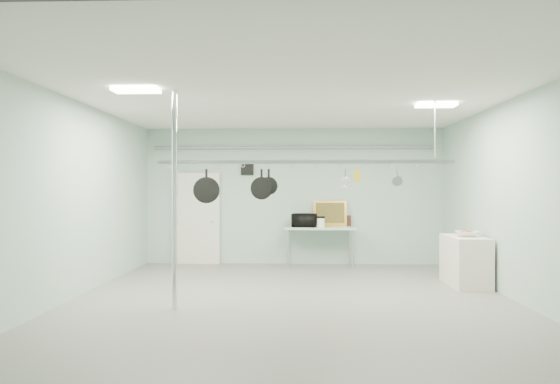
{
  "coord_description": "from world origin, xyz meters",
  "views": [
    {
      "loc": [
        0.09,
        -7.79,
        1.74
      ],
      "look_at": [
        -0.22,
        1.0,
        1.71
      ],
      "focal_mm": 32.0,
      "sensor_mm": 36.0,
      "label": 1
    }
  ],
  "objects_px": {
    "skillet_mid": "(262,184)",
    "skillet_right": "(269,181)",
    "prep_table": "(320,230)",
    "chrome_pole": "(175,200)",
    "skillet_left": "(206,186)",
    "microwave": "(304,220)",
    "fruit_bowl": "(467,234)",
    "side_cabinet": "(465,261)",
    "pot_rack": "(304,160)",
    "coffee_canister": "(321,223)"
  },
  "relations": [
    {
      "from": "pot_rack",
      "to": "fruit_bowl",
      "type": "relative_size",
      "value": 11.77
    },
    {
      "from": "microwave",
      "to": "coffee_canister",
      "type": "xyz_separation_m",
      "value": [
        0.37,
        -0.15,
        -0.05
      ]
    },
    {
      "from": "skillet_mid",
      "to": "pot_rack",
      "type": "bearing_deg",
      "value": 8.84
    },
    {
      "from": "side_cabinet",
      "to": "fruit_bowl",
      "type": "xyz_separation_m",
      "value": [
        0.01,
        -0.08,
        0.5
      ]
    },
    {
      "from": "coffee_canister",
      "to": "skillet_mid",
      "type": "relative_size",
      "value": 0.43
    },
    {
      "from": "skillet_left",
      "to": "microwave",
      "type": "bearing_deg",
      "value": 54.79
    },
    {
      "from": "fruit_bowl",
      "to": "skillet_left",
      "type": "distance_m",
      "value": 4.74
    },
    {
      "from": "prep_table",
      "to": "pot_rack",
      "type": "height_order",
      "value": "pot_rack"
    },
    {
      "from": "chrome_pole",
      "to": "skillet_mid",
      "type": "xyz_separation_m",
      "value": [
        1.2,
        0.9,
        0.24
      ]
    },
    {
      "from": "skillet_left",
      "to": "skillet_mid",
      "type": "height_order",
      "value": "same"
    },
    {
      "from": "coffee_canister",
      "to": "skillet_left",
      "type": "distance_m",
      "value": 3.79
    },
    {
      "from": "prep_table",
      "to": "skillet_left",
      "type": "xyz_separation_m",
      "value": [
        -2.0,
        -3.3,
        0.97
      ]
    },
    {
      "from": "skillet_mid",
      "to": "skillet_right",
      "type": "relative_size",
      "value": 1.21
    },
    {
      "from": "fruit_bowl",
      "to": "skillet_right",
      "type": "bearing_deg",
      "value": -163.97
    },
    {
      "from": "microwave",
      "to": "fruit_bowl",
      "type": "distance_m",
      "value": 3.68
    },
    {
      "from": "side_cabinet",
      "to": "prep_table",
      "type": "bearing_deg",
      "value": 139.21
    },
    {
      "from": "skillet_right",
      "to": "microwave",
      "type": "bearing_deg",
      "value": 84.02
    },
    {
      "from": "chrome_pole",
      "to": "side_cabinet",
      "type": "bearing_deg",
      "value": 22.41
    },
    {
      "from": "coffee_canister",
      "to": "skillet_mid",
      "type": "bearing_deg",
      "value": -109.64
    },
    {
      "from": "chrome_pole",
      "to": "pot_rack",
      "type": "height_order",
      "value": "chrome_pole"
    },
    {
      "from": "prep_table",
      "to": "coffee_canister",
      "type": "relative_size",
      "value": 7.6
    },
    {
      "from": "coffee_canister",
      "to": "skillet_left",
      "type": "bearing_deg",
      "value": -122.92
    },
    {
      "from": "prep_table",
      "to": "fruit_bowl",
      "type": "xyz_separation_m",
      "value": [
        2.56,
        -2.28,
        0.12
      ]
    },
    {
      "from": "pot_rack",
      "to": "prep_table",
      "type": "bearing_deg",
      "value": 83.09
    },
    {
      "from": "microwave",
      "to": "pot_rack",
      "type": "bearing_deg",
      "value": 97.71
    },
    {
      "from": "chrome_pole",
      "to": "side_cabinet",
      "type": "height_order",
      "value": "chrome_pole"
    },
    {
      "from": "side_cabinet",
      "to": "skillet_right",
      "type": "relative_size",
      "value": 2.96
    },
    {
      "from": "side_cabinet",
      "to": "skillet_left",
      "type": "height_order",
      "value": "skillet_left"
    },
    {
      "from": "pot_rack",
      "to": "skillet_mid",
      "type": "distance_m",
      "value": 0.8
    },
    {
      "from": "skillet_mid",
      "to": "prep_table",
      "type": "bearing_deg",
      "value": 80.47
    },
    {
      "from": "side_cabinet",
      "to": "skillet_right",
      "type": "xyz_separation_m",
      "value": [
        -3.53,
        -1.1,
        1.43
      ]
    },
    {
      "from": "skillet_left",
      "to": "skillet_right",
      "type": "height_order",
      "value": "same"
    },
    {
      "from": "chrome_pole",
      "to": "prep_table",
      "type": "distance_m",
      "value": 4.85
    },
    {
      "from": "pot_rack",
      "to": "skillet_right",
      "type": "distance_m",
      "value": 0.68
    },
    {
      "from": "prep_table",
      "to": "chrome_pole",
      "type": "bearing_deg",
      "value": -118.71
    },
    {
      "from": "side_cabinet",
      "to": "pot_rack",
      "type": "bearing_deg",
      "value": -159.55
    },
    {
      "from": "skillet_right",
      "to": "coffee_canister",
      "type": "bearing_deg",
      "value": 77.16
    },
    {
      "from": "prep_table",
      "to": "side_cabinet",
      "type": "xyz_separation_m",
      "value": [
        2.55,
        -2.2,
        -0.38
      ]
    },
    {
      "from": "coffee_canister",
      "to": "skillet_mid",
      "type": "xyz_separation_m",
      "value": [
        -1.11,
        -3.11,
        0.83
      ]
    },
    {
      "from": "side_cabinet",
      "to": "microwave",
      "type": "height_order",
      "value": "microwave"
    },
    {
      "from": "chrome_pole",
      "to": "skillet_mid",
      "type": "distance_m",
      "value": 1.52
    },
    {
      "from": "side_cabinet",
      "to": "coffee_canister",
      "type": "relative_size",
      "value": 5.7
    },
    {
      "from": "side_cabinet",
      "to": "coffee_canister",
      "type": "bearing_deg",
      "value": 141.61
    },
    {
      "from": "skillet_mid",
      "to": "microwave",
      "type": "bearing_deg",
      "value": 86.02
    },
    {
      "from": "skillet_mid",
      "to": "skillet_right",
      "type": "height_order",
      "value": "same"
    },
    {
      "from": "pot_rack",
      "to": "skillet_right",
      "type": "relative_size",
      "value": 11.84
    },
    {
      "from": "chrome_pole",
      "to": "coffee_canister",
      "type": "xyz_separation_m",
      "value": [
        2.31,
        4.01,
        -0.59
      ]
    },
    {
      "from": "coffee_canister",
      "to": "skillet_right",
      "type": "xyz_separation_m",
      "value": [
        -0.99,
        -3.11,
        0.87
      ]
    },
    {
      "from": "side_cabinet",
      "to": "skillet_left",
      "type": "xyz_separation_m",
      "value": [
        -4.55,
        -1.1,
        1.35
      ]
    },
    {
      "from": "prep_table",
      "to": "pot_rack",
      "type": "relative_size",
      "value": 0.33
    }
  ]
}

